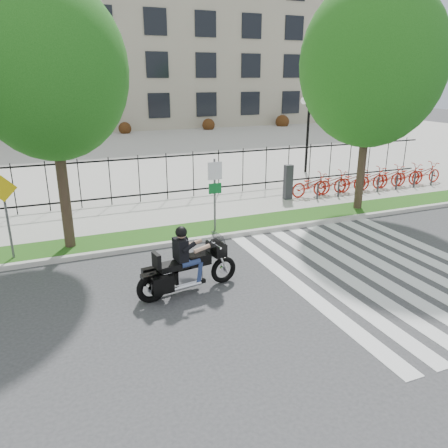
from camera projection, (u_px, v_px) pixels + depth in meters
name	position (u px, v px, depth m)	size (l,w,h in m)	color
ground	(221.00, 302.00, 10.63)	(120.00, 120.00, 0.00)	#363739
curb	(174.00, 243.00, 14.20)	(60.00, 0.20, 0.15)	beige
grass_verge	(167.00, 235.00, 14.95)	(60.00, 1.50, 0.15)	#215715
sidewalk	(150.00, 215.00, 17.14)	(60.00, 3.50, 0.15)	#B0ACA5
plaza	(96.00, 150.00, 32.52)	(80.00, 34.00, 0.10)	#B0ACA5
crosswalk_stripes	(379.00, 270.00, 12.37)	(5.70, 8.00, 0.01)	silver
iron_fence	(139.00, 179.00, 18.32)	(30.00, 0.06, 2.00)	black
office_building	(64.00, 30.00, 46.79)	(60.00, 21.90, 20.15)	#A89C87
lamp_post_right	(309.00, 116.00, 23.72)	(1.06, 0.70, 4.25)	black
street_tree_1	(49.00, 71.00, 12.12)	(4.38, 4.38, 7.75)	#36271D
street_tree_2	(372.00, 64.00, 16.04)	(5.31, 5.31, 8.57)	#36271D
bike_share_station	(370.00, 179.00, 20.50)	(8.96, 0.88, 1.50)	#2D2D33
sign_pole_regulatory	(215.00, 186.00, 14.67)	(0.50, 0.09, 2.50)	#59595B
sign_pole_warning	(5.00, 206.00, 12.38)	(0.78, 0.09, 2.49)	#59595B
motorcycle_rider	(188.00, 266.00, 10.94)	(2.78, 1.01, 2.15)	black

